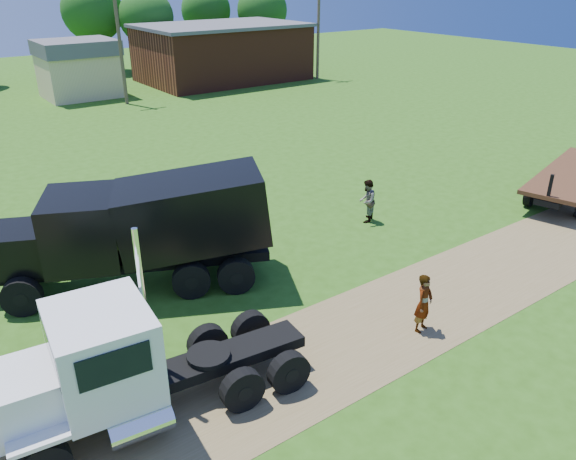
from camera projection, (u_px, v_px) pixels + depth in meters
ground at (371, 329)px, 17.14m from camera, size 140.00×140.00×0.00m
dirt_track at (371, 329)px, 17.13m from camera, size 120.00×4.20×0.01m
white_semi_tractor at (110, 369)px, 12.94m from camera, size 7.92×3.30×4.70m
black_dump_truck at (143, 226)px, 18.74m from camera, size 9.15×6.13×3.97m
orange_pickup at (177, 203)px, 24.31m from camera, size 5.99×3.38×1.58m
flatbed_trailer at (573, 177)px, 26.97m from camera, size 8.82×4.61×2.17m
spectator_a at (424, 303)px, 16.73m from camera, size 0.78×0.61×1.88m
spectator_b at (367, 201)px, 24.14m from camera, size 1.16×1.11×1.88m
brick_building at (222, 52)px, 54.96m from camera, size 15.40×10.40×5.30m
tan_shed at (79, 68)px, 47.59m from camera, size 6.20×5.40×4.70m
utility_poles at (120, 44)px, 44.02m from camera, size 42.20×0.28×9.00m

